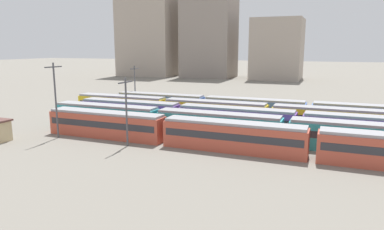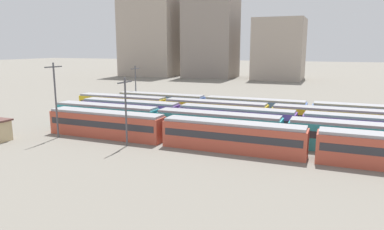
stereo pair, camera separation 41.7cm
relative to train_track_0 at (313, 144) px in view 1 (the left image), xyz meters
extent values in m
plane|color=slate|center=(-30.61, 10.40, -1.90)|extent=(600.00, 600.00, 0.00)
cube|color=#BC4C38|center=(-28.35, 0.00, -0.20)|extent=(18.00, 3.00, 3.40)
cube|color=#2D2D33|center=(-28.35, 0.00, 0.20)|extent=(17.20, 3.06, 0.90)
cube|color=#939399|center=(-28.35, 0.00, 1.67)|extent=(17.60, 2.70, 0.35)
cube|color=#BC4C38|center=(-9.45, 0.00, -0.20)|extent=(18.00, 3.00, 3.40)
cube|color=#2D2D33|center=(-9.45, 0.00, 0.20)|extent=(17.20, 3.06, 0.90)
cube|color=#939399|center=(-9.45, 0.00, 1.67)|extent=(17.60, 2.70, 0.35)
cube|color=teal|center=(-32.04, 5.20, -0.20)|extent=(18.00, 3.00, 3.40)
cube|color=#2D2D33|center=(-32.04, 5.20, 0.20)|extent=(17.20, 3.06, 0.90)
cube|color=#939399|center=(-32.04, 5.20, 1.67)|extent=(17.60, 2.70, 0.35)
cube|color=teal|center=(-13.14, 5.20, -0.20)|extent=(18.00, 3.00, 3.40)
cube|color=#2D2D33|center=(-13.14, 5.20, 0.20)|extent=(17.20, 3.06, 0.90)
cube|color=#939399|center=(-13.14, 5.20, 1.67)|extent=(17.60, 2.70, 0.35)
cube|color=teal|center=(5.76, 5.20, -0.20)|extent=(18.00, 3.00, 3.40)
cube|color=#2D2D33|center=(5.76, 5.20, 0.20)|extent=(17.20, 3.06, 0.90)
cube|color=#939399|center=(5.76, 5.20, 1.67)|extent=(17.60, 2.70, 0.35)
cube|color=#6B429E|center=(-30.77, 10.40, -0.20)|extent=(18.00, 3.00, 3.40)
cube|color=#2D2D33|center=(-30.77, 10.40, 0.20)|extent=(17.20, 3.06, 0.90)
cube|color=#939399|center=(-30.77, 10.40, 1.67)|extent=(17.60, 2.70, 0.35)
cube|color=#6B429E|center=(-11.87, 10.40, -0.20)|extent=(18.00, 3.00, 3.40)
cube|color=#2D2D33|center=(-11.87, 10.40, 0.20)|extent=(17.20, 3.06, 0.90)
cube|color=#939399|center=(-11.87, 10.40, 1.67)|extent=(17.60, 2.70, 0.35)
cube|color=#6B429E|center=(7.03, 10.40, -0.20)|extent=(18.00, 3.00, 3.40)
cube|color=#2D2D33|center=(7.03, 10.40, 0.20)|extent=(17.20, 3.06, 0.90)
cube|color=#939399|center=(7.03, 10.40, 1.67)|extent=(17.60, 2.70, 0.35)
cube|color=yellow|center=(-35.90, 15.60, -0.20)|extent=(18.00, 3.00, 3.40)
cube|color=#2D2D33|center=(-35.90, 15.60, 0.20)|extent=(17.20, 3.06, 0.90)
cube|color=#939399|center=(-35.90, 15.60, 1.67)|extent=(17.60, 2.70, 0.35)
cube|color=yellow|center=(-17.00, 15.60, -0.20)|extent=(18.00, 3.00, 3.40)
cube|color=#2D2D33|center=(-17.00, 15.60, 0.20)|extent=(17.20, 3.06, 0.90)
cube|color=#939399|center=(-17.00, 15.60, 1.67)|extent=(17.60, 2.70, 0.35)
cube|color=yellow|center=(1.90, 15.60, -0.20)|extent=(18.00, 3.00, 3.40)
cube|color=#2D2D33|center=(1.90, 15.60, 0.20)|extent=(17.20, 3.06, 0.90)
cube|color=#939399|center=(1.90, 15.60, 1.67)|extent=(17.60, 2.70, 0.35)
cube|color=#4C70BC|center=(-30.16, 20.80, -0.20)|extent=(18.00, 3.00, 3.40)
cube|color=#2D2D33|center=(-30.16, 20.80, 0.20)|extent=(17.20, 3.06, 0.90)
cube|color=#939399|center=(-30.16, 20.80, 1.67)|extent=(17.60, 2.70, 0.35)
cube|color=#4C70BC|center=(-11.26, 20.80, -0.20)|extent=(18.00, 3.00, 3.40)
cube|color=#2D2D33|center=(-11.26, 20.80, 0.20)|extent=(17.20, 3.06, 0.90)
cube|color=#939399|center=(-11.26, 20.80, 1.67)|extent=(17.60, 2.70, 0.35)
cube|color=#4C70BC|center=(7.64, 20.80, -0.20)|extent=(18.00, 3.00, 3.40)
cube|color=#2D2D33|center=(7.64, 20.80, 0.20)|extent=(17.20, 3.06, 0.90)
cube|color=#939399|center=(7.64, 20.80, 1.67)|extent=(17.60, 2.70, 0.35)
cylinder|color=#4C4C51|center=(-34.52, -3.00, 3.46)|extent=(0.24, 0.24, 10.72)
cube|color=#47474C|center=(-34.52, -3.00, 8.22)|extent=(0.16, 3.20, 0.16)
cylinder|color=#4C4C51|center=(-37.59, 23.62, 2.59)|extent=(0.24, 0.24, 8.98)
cube|color=#47474C|center=(-37.59, 23.62, 6.48)|extent=(0.16, 3.20, 0.16)
cylinder|color=#4C4C51|center=(-22.93, -3.02, 2.60)|extent=(0.24, 0.24, 9.01)
cube|color=#47474C|center=(-22.93, -3.02, 6.51)|extent=(0.16, 3.20, 0.16)
cube|color=#A89989|center=(-77.93, 105.82, 17.55)|extent=(25.36, 21.50, 38.91)
cube|color=gray|center=(-49.33, 105.82, 15.70)|extent=(21.38, 17.93, 35.21)
cube|color=#A89989|center=(-20.15, 105.82, 10.19)|extent=(19.39, 19.20, 24.19)
camera|label=1|loc=(1.62, -41.47, 10.85)|focal=32.95mm
camera|label=2|loc=(2.01, -41.31, 10.85)|focal=32.95mm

